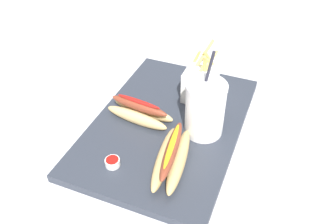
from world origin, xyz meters
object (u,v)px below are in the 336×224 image
fries_basket (201,81)px  hot_dog_2 (139,112)px  soda_cup (205,108)px  ketchup_cup_1 (112,162)px  hot_dog_1 (172,157)px

fries_basket → hot_dog_2: size_ratio=0.89×
soda_cup → fries_basket: soda_cup is taller
soda_cup → ketchup_cup_1: bearing=140.5°
soda_cup → hot_dog_1: size_ratio=1.11×
ketchup_cup_1 → fries_basket: bearing=-17.5°
soda_cup → ketchup_cup_1: (-0.18, 0.15, -0.06)m
hot_dog_2 → ketchup_cup_1: bearing=-176.3°
hot_dog_1 → ketchup_cup_1: hot_dog_1 is taller
hot_dog_2 → soda_cup: bearing=-81.9°
fries_basket → hot_dog_1: bearing=-175.8°
soda_cup → fries_basket: size_ratio=1.41×
hot_dog_1 → ketchup_cup_1: bearing=112.5°
soda_cup → fries_basket: (0.13, 0.05, -0.02)m
fries_basket → ketchup_cup_1: size_ratio=4.73×
hot_dog_2 → ketchup_cup_1: size_ratio=5.31×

